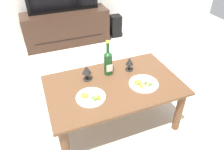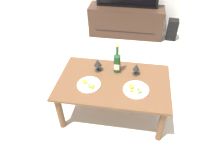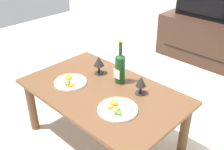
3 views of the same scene
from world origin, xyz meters
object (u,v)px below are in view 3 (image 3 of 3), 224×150
object	(u,v)px
goblet_left	(99,62)
dinner_plate_left	(70,82)
goblet_right	(141,82)
wine_bottle	(120,67)
dinner_plate_right	(118,109)
tv_stand	(211,43)
dining_table	(103,99)

from	to	relation	value
goblet_left	dinner_plate_left	distance (m)	0.28
goblet_right	dinner_plate_left	bearing A→B (deg)	-151.28
wine_bottle	goblet_left	distance (m)	0.22
dinner_plate_left	dinner_plate_right	xyz separation A→B (m)	(0.49, 0.00, -0.00)
tv_stand	goblet_left	xyz separation A→B (m)	(-0.15, -1.75, 0.31)
dinner_plate_left	dinner_plate_right	world-z (taller)	same
dining_table	dinner_plate_left	world-z (taller)	dinner_plate_left
tv_stand	goblet_left	distance (m)	1.79
wine_bottle	dinner_plate_right	distance (m)	0.38
dinner_plate_left	tv_stand	bearing A→B (deg)	84.40
goblet_right	tv_stand	bearing A→B (deg)	98.93
goblet_right	dinner_plate_right	size ratio (longest dim) A/B	0.52
goblet_left	goblet_right	bearing A→B (deg)	-0.00
goblet_right	dinner_plate_left	world-z (taller)	goblet_right
tv_stand	dinner_plate_left	size ratio (longest dim) A/B	5.38
tv_stand	dinner_plate_right	bearing A→B (deg)	-81.66
tv_stand	dinner_plate_left	distance (m)	2.03
tv_stand	wine_bottle	distance (m)	1.77
dining_table	goblet_right	world-z (taller)	goblet_right
wine_bottle	dining_table	bearing A→B (deg)	-93.83
goblet_left	goblet_right	xyz separation A→B (m)	(0.43, -0.00, -0.01)
goblet_left	goblet_right	distance (m)	0.43
dining_table	tv_stand	world-z (taller)	tv_stand
dining_table	goblet_right	size ratio (longest dim) A/B	8.68
tv_stand	goblet_left	bearing A→B (deg)	-94.98
wine_bottle	dinner_plate_left	bearing A→B (deg)	-133.10
wine_bottle	dinner_plate_left	xyz separation A→B (m)	(-0.26, -0.28, -0.12)
wine_bottle	dinner_plate_right	xyz separation A→B (m)	(0.23, -0.27, -0.12)
tv_stand	goblet_left	size ratio (longest dim) A/B	9.02
goblet_left	dinner_plate_left	xyz separation A→B (m)	(-0.04, -0.26, -0.09)
dinner_plate_left	dinner_plate_right	bearing A→B (deg)	0.17
tv_stand	dinner_plate_right	size ratio (longest dim) A/B	5.06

